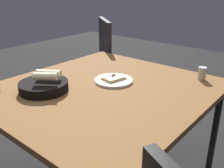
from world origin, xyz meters
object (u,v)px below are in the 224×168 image
Objects in this scene: pizza_plate at (114,80)px; pepper_shaker at (202,74)px; bread_basket at (44,85)px; chair_far at (94,65)px; dining_table at (104,96)px.

pepper_shaker reaches higher than pizza_plate.
bread_basket is 0.28× the size of chair_far.
pizza_plate is 0.85× the size of bread_basket.
pepper_shaker is 1.13m from chair_far.
bread_basket reaches higher than pepper_shaker.
bread_basket is at bearing 47.38° from dining_table.
dining_table is at bearing 137.27° from chair_far.
pepper_shaker is 0.08× the size of chair_far.
dining_table is 0.12m from pizza_plate.
chair_far is (0.72, -0.67, -0.13)m from dining_table.
dining_table is at bearing -132.62° from bread_basket.
pizza_plate is at bearing -120.71° from bread_basket.
pepper_shaker reaches higher than dining_table.
bread_basket is (0.20, 0.34, 0.02)m from pizza_plate.
chair_far reaches higher than pizza_plate.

